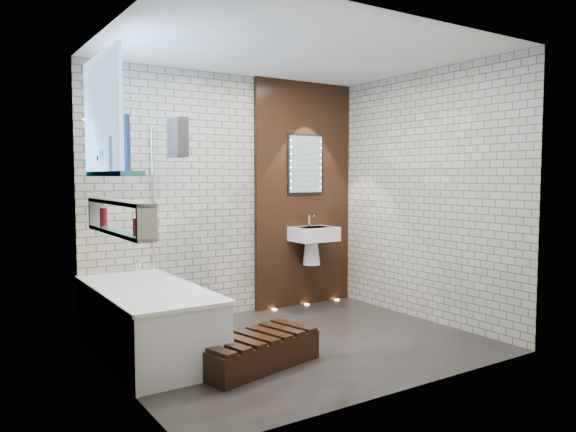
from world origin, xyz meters
TOP-DOWN VIEW (x-y plane):
  - ground at (0.00, 0.00)m, footprint 3.20×3.20m
  - room_shell at (0.00, 0.00)m, footprint 3.24×3.20m
  - walnut_panel at (0.95, 1.27)m, footprint 1.30×0.06m
  - clerestory_window at (-1.57, 0.35)m, footprint 0.18×1.00m
  - display_niche at (-1.53, 0.15)m, footprint 0.14×1.30m
  - bathtub at (-1.22, 0.45)m, footprint 0.79×1.74m
  - bath_screen at (-0.87, 0.89)m, footprint 0.01×0.78m
  - towel at (-0.87, 0.60)m, footprint 0.10×0.26m
  - shower_head at (-1.30, 0.95)m, footprint 0.18×0.18m
  - washbasin at (0.95, 1.07)m, footprint 0.50×0.36m
  - led_mirror at (0.95, 1.23)m, footprint 0.50×0.02m
  - walnut_step at (-0.60, -0.30)m, footprint 1.10×0.68m
  - niche_bottles at (-1.53, 0.27)m, footprint 0.06×0.92m
  - sill_vases at (-1.50, 0.29)m, footprint 0.21×0.52m
  - floor_uplights at (0.95, 1.20)m, footprint 0.96×0.06m

SIDE VIEW (x-z plane):
  - ground at x=0.00m, z-range 0.00..0.00m
  - floor_uplights at x=0.95m, z-range 0.00..0.01m
  - walnut_step at x=-0.60m, z-range 0.00..0.23m
  - bathtub at x=-1.22m, z-range -0.06..0.64m
  - washbasin at x=0.95m, z-range 0.50..1.08m
  - niche_bottles at x=-1.53m, z-range 1.09..1.24m
  - display_niche at x=-1.53m, z-range 1.07..1.33m
  - bath_screen at x=-0.87m, z-range 0.58..1.98m
  - walnut_panel at x=0.95m, z-range 0.00..2.60m
  - room_shell at x=0.00m, z-range 0.00..2.60m
  - led_mirror at x=0.95m, z-range 1.30..2.00m
  - sill_vases at x=-1.50m, z-range 1.48..1.89m
  - towel at x=-0.87m, z-range 1.68..2.02m
  - clerestory_window at x=-1.57m, z-range 1.43..2.37m
  - shower_head at x=-1.30m, z-range 1.99..2.01m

